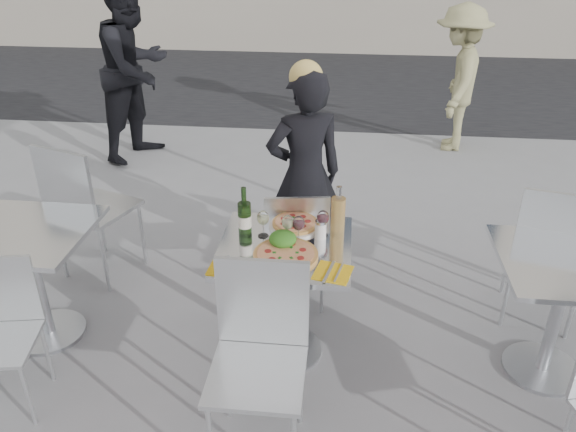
# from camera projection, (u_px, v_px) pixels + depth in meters

# --- Properties ---
(ground) EXTENTS (80.00, 80.00, 0.00)m
(ground) POSITION_uv_depth(u_px,v_px,m) (285.00, 351.00, 3.41)
(ground) COLOR slate
(street_asphalt) EXTENTS (24.00, 5.00, 0.00)m
(street_asphalt) POSITION_uv_depth(u_px,v_px,m) (330.00, 80.00, 9.11)
(street_asphalt) COLOR black
(street_asphalt) RESTS_ON ground
(main_table) EXTENTS (0.72, 0.72, 0.75)m
(main_table) POSITION_uv_depth(u_px,v_px,m) (285.00, 277.00, 3.16)
(main_table) COLOR #B7BABF
(main_table) RESTS_ON ground
(side_table_left) EXTENTS (0.72, 0.72, 0.75)m
(side_table_left) POSITION_uv_depth(u_px,v_px,m) (32.00, 262.00, 3.30)
(side_table_left) COLOR #B7BABF
(side_table_left) RESTS_ON ground
(side_table_right) EXTENTS (0.72, 0.72, 0.75)m
(side_table_right) POSITION_uv_depth(u_px,v_px,m) (562.00, 294.00, 3.01)
(side_table_right) COLOR #B7BABF
(side_table_right) RESTS_ON ground
(chair_far) EXTENTS (0.45, 0.46, 0.87)m
(chair_far) POSITION_uv_depth(u_px,v_px,m) (296.00, 240.00, 3.56)
(chair_far) COLOR silver
(chair_far) RESTS_ON ground
(chair_near) EXTENTS (0.44, 0.45, 0.97)m
(chair_near) POSITION_uv_depth(u_px,v_px,m) (260.00, 345.00, 2.61)
(chair_near) COLOR silver
(chair_near) RESTS_ON ground
(side_chair_lfar) EXTENTS (0.61, 0.61, 1.04)m
(side_chair_lfar) POSITION_uv_depth(u_px,v_px,m) (83.00, 202.00, 3.83)
(side_chair_lfar) COLOR silver
(side_chair_lfar) RESTS_ON ground
(side_chair_lnear) EXTENTS (0.43, 0.44, 0.82)m
(side_chair_lnear) POSITION_uv_depth(u_px,v_px,m) (0.00, 322.00, 2.90)
(side_chair_lnear) COLOR silver
(side_chair_lnear) RESTS_ON ground
(side_chair_rfar) EXTENTS (0.54, 0.55, 0.98)m
(side_chair_rfar) POSITION_uv_depth(u_px,v_px,m) (551.00, 246.00, 3.37)
(side_chair_rfar) COLOR silver
(side_chair_rfar) RESTS_ON ground
(woman_diner) EXTENTS (0.64, 0.53, 1.49)m
(woman_diner) POSITION_uv_depth(u_px,v_px,m) (305.00, 176.00, 3.89)
(woman_diner) COLOR black
(woman_diner) RESTS_ON ground
(pedestrian_a) EXTENTS (1.00, 1.12, 1.90)m
(pedestrian_a) POSITION_uv_depth(u_px,v_px,m) (135.00, 69.00, 5.79)
(pedestrian_a) COLOR black
(pedestrian_a) RESTS_ON ground
(pedestrian_b) EXTENTS (0.76, 1.10, 1.57)m
(pedestrian_b) POSITION_uv_depth(u_px,v_px,m) (458.00, 79.00, 6.08)
(pedestrian_b) COLOR #958F60
(pedestrian_b) RESTS_ON ground
(pizza_near) EXTENTS (0.35, 0.35, 0.02)m
(pizza_near) POSITION_uv_depth(u_px,v_px,m) (286.00, 254.00, 2.95)
(pizza_near) COLOR #DD9F56
(pizza_near) RESTS_ON main_table
(pizza_far) EXTENTS (0.30, 0.30, 0.03)m
(pizza_far) POSITION_uv_depth(u_px,v_px,m) (295.00, 224.00, 3.24)
(pizza_far) COLOR white
(pizza_far) RESTS_ON main_table
(salad_plate) EXTENTS (0.22, 0.22, 0.09)m
(salad_plate) POSITION_uv_depth(u_px,v_px,m) (283.00, 240.00, 3.03)
(salad_plate) COLOR white
(salad_plate) RESTS_ON main_table
(wine_bottle) EXTENTS (0.07, 0.07, 0.29)m
(wine_bottle) POSITION_uv_depth(u_px,v_px,m) (245.00, 217.00, 3.10)
(wine_bottle) COLOR #2D5520
(wine_bottle) RESTS_ON main_table
(carafe) EXTENTS (0.08, 0.08, 0.29)m
(carafe) POSITION_uv_depth(u_px,v_px,m) (338.00, 215.00, 3.12)
(carafe) COLOR #E9BB63
(carafe) RESTS_ON main_table
(sugar_shaker) EXTENTS (0.06, 0.06, 0.11)m
(sugar_shaker) POSITION_uv_depth(u_px,v_px,m) (320.00, 229.00, 3.10)
(sugar_shaker) COLOR white
(sugar_shaker) RESTS_ON main_table
(wineglass_white_a) EXTENTS (0.07, 0.07, 0.16)m
(wineglass_white_a) POSITION_uv_depth(u_px,v_px,m) (263.00, 219.00, 3.09)
(wineglass_white_a) COLOR white
(wineglass_white_a) RESTS_ON main_table
(wineglass_white_b) EXTENTS (0.07, 0.07, 0.16)m
(wineglass_white_b) POSITION_uv_depth(u_px,v_px,m) (288.00, 223.00, 3.05)
(wineglass_white_b) COLOR white
(wineglass_white_b) RESTS_ON main_table
(wineglass_red_a) EXTENTS (0.07, 0.07, 0.16)m
(wineglass_red_a) POSITION_uv_depth(u_px,v_px,m) (299.00, 224.00, 3.04)
(wineglass_red_a) COLOR white
(wineglass_red_a) RESTS_ON main_table
(wineglass_red_b) EXTENTS (0.07, 0.07, 0.16)m
(wineglass_red_b) POSITION_uv_depth(u_px,v_px,m) (323.00, 218.00, 3.10)
(wineglass_red_b) COLOR white
(wineglass_red_b) RESTS_ON main_table
(napkin_left) EXTENTS (0.19, 0.20, 0.01)m
(napkin_left) POSITION_uv_depth(u_px,v_px,m) (227.00, 267.00, 2.86)
(napkin_left) COLOR yellow
(napkin_left) RESTS_ON main_table
(napkin_right) EXTENTS (0.22, 0.22, 0.01)m
(napkin_right) POSITION_uv_depth(u_px,v_px,m) (333.00, 272.00, 2.82)
(napkin_right) COLOR yellow
(napkin_right) RESTS_ON main_table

